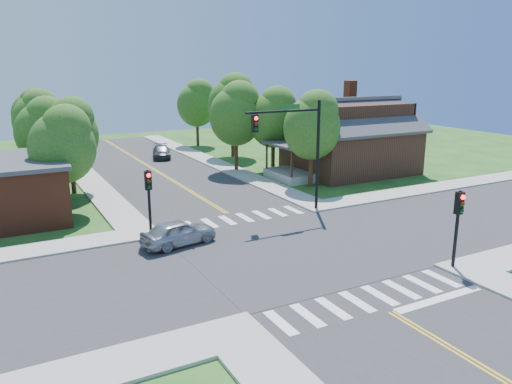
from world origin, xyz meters
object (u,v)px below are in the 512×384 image
signal_pole_se (458,215)px  house_ne (350,135)px  signal_pole_nw (149,191)px  car_dgrey (161,152)px  signal_mast_ne (296,139)px  car_silver (179,233)px

signal_pole_se → house_ne: house_ne is taller
signal_pole_nw → car_dgrey: size_ratio=0.81×
house_ne → car_dgrey: size_ratio=2.79×
signal_pole_se → car_dgrey: bearing=95.3°
signal_mast_ne → car_silver: (-8.61, -2.09, -4.16)m
car_silver → signal_pole_nw: bearing=12.4°
car_silver → signal_mast_ne: bearing=-87.4°
signal_pole_nw → car_silver: (0.90, -2.08, -1.97)m
signal_pole_se → car_dgrey: 34.52m
signal_pole_se → signal_pole_nw: size_ratio=1.00×
signal_pole_nw → car_silver: bearing=-66.6°
signal_pole_nw → house_ne: house_ne is taller
signal_mast_ne → car_dgrey: bearing=93.7°
car_silver → house_ne: bearing=-72.6°
house_ne → car_dgrey: house_ne is taller
signal_pole_nw → house_ne: size_ratio=0.29×
house_ne → car_silver: size_ratio=3.03×
signal_pole_se → car_silver: (-10.30, 9.12, -1.97)m
signal_pole_nw → car_dgrey: signal_pole_nw is taller
signal_pole_se → signal_pole_nw: (-11.20, 11.20, 0.00)m
signal_pole_se → car_silver: bearing=138.5°
signal_pole_nw → car_silver: signal_pole_nw is taller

